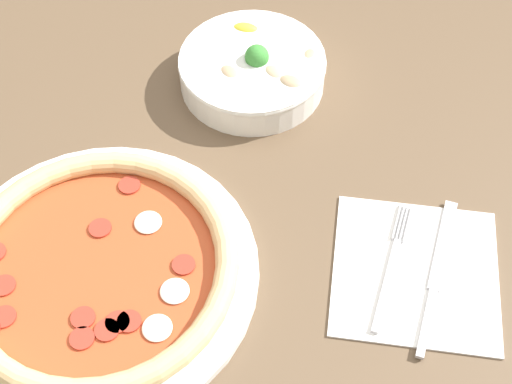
{
  "coord_description": "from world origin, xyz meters",
  "views": [
    {
      "loc": [
        0.22,
        -0.54,
        1.46
      ],
      "look_at": [
        0.11,
        -0.06,
        0.78
      ],
      "focal_mm": 50.0,
      "sensor_mm": 36.0,
      "label": 1
    }
  ],
  "objects": [
    {
      "name": "napkin",
      "position": [
        0.31,
        -0.11,
        0.76
      ],
      "size": [
        0.2,
        0.2,
        0.0
      ],
      "color": "white",
      "rests_on": "dining_table"
    },
    {
      "name": "fork",
      "position": [
        0.28,
        -0.11,
        0.76
      ],
      "size": [
        0.03,
        0.17,
        0.0
      ],
      "rotation": [
        0.0,
        0.0,
        1.48
      ],
      "color": "silver",
      "rests_on": "napkin"
    },
    {
      "name": "dining_table",
      "position": [
        0.0,
        0.0,
        0.66
      ],
      "size": [
        1.14,
        1.05,
        0.76
      ],
      "color": "brown",
      "rests_on": "ground_plane"
    },
    {
      "name": "ground_plane",
      "position": [
        0.0,
        0.0,
        0.0
      ],
      "size": [
        8.0,
        8.0,
        0.0
      ],
      "primitive_type": "plane",
      "color": "brown"
    },
    {
      "name": "bowl",
      "position": [
        0.06,
        0.14,
        0.79
      ],
      "size": [
        0.2,
        0.2,
        0.07
      ],
      "color": "white",
      "rests_on": "dining_table"
    },
    {
      "name": "pizza",
      "position": [
        -0.04,
        -0.19,
        0.78
      ],
      "size": [
        0.35,
        0.35,
        0.04
      ],
      "color": "white",
      "rests_on": "dining_table"
    },
    {
      "name": "knife",
      "position": [
        0.33,
        -0.12,
        0.76
      ],
      "size": [
        0.03,
        0.21,
        0.01
      ],
      "rotation": [
        0.0,
        0.0,
        1.48
      ],
      "color": "silver",
      "rests_on": "napkin"
    }
  ]
}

